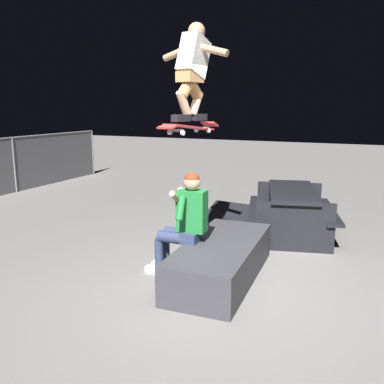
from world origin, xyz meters
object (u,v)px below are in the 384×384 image
ledge_box_main (221,260)px  skateboard (190,127)px  kicker_ramp (226,223)px  picnic_table_back (292,205)px  person_sitting_on_ledge (184,219)px  skater_airborne (193,67)px

ledge_box_main → skateboard: 1.63m
kicker_ramp → picnic_table_back: size_ratio=0.58×
ledge_box_main → person_sitting_on_ledge: 0.67m
person_sitting_on_ledge → picnic_table_back: (2.13, -0.89, -0.21)m
skater_airborne → kicker_ramp: size_ratio=0.98×
skater_airborne → kicker_ramp: (1.90, 0.22, -2.41)m
ledge_box_main → kicker_ramp: ledge_box_main is taller
ledge_box_main → skater_airborne: skater_airborne is taller
kicker_ramp → person_sitting_on_ledge: bearing=-174.6°
person_sitting_on_ledge → kicker_ramp: person_sitting_on_ledge is taller
ledge_box_main → person_sitting_on_ledge: (-0.09, 0.45, 0.48)m
person_sitting_on_ledge → skater_airborne: (0.21, -0.02, 1.78)m
person_sitting_on_ledge → skateboard: size_ratio=1.24×
skater_airborne → picnic_table_back: skater_airborne is taller
person_sitting_on_ledge → picnic_table_back: bearing=-22.8°
ledge_box_main → skateboard: size_ratio=1.87×
person_sitting_on_ledge → picnic_table_back: person_sitting_on_ledge is taller
ledge_box_main → person_sitting_on_ledge: size_ratio=1.52×
kicker_ramp → picnic_table_back: 1.17m
picnic_table_back → skateboard: bearing=155.8°
ledge_box_main → skater_airborne: 2.30m
skater_airborne → picnic_table_back: bearing=-24.6°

